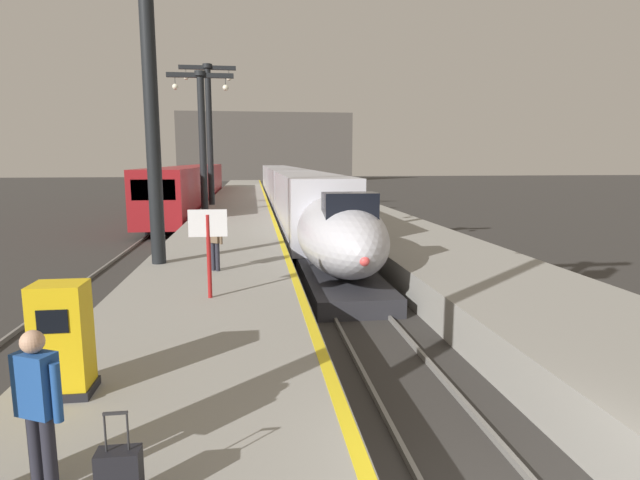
{
  "coord_description": "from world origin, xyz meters",
  "views": [
    {
      "loc": [
        -2.88,
        -4.62,
        4.31
      ],
      "look_at": [
        -0.8,
        11.09,
        1.8
      ],
      "focal_mm": 28.38,
      "sensor_mm": 36.0,
      "label": 1
    }
  ],
  "objects_px": {
    "passenger_mid_platform": "(215,238)",
    "rolling_suitcase": "(120,480)",
    "station_column_distant": "(209,122)",
    "passenger_near_edge": "(38,401)",
    "highspeed_train_main": "(289,190)",
    "departure_info_board": "(208,235)",
    "station_column_mid": "(149,72)",
    "regional_train_adjacent": "(193,185)",
    "ticket_machine_yellow": "(63,344)",
    "station_column_far": "(202,128)"
  },
  "relations": [
    {
      "from": "passenger_near_edge",
      "to": "passenger_mid_platform",
      "type": "height_order",
      "value": "same"
    },
    {
      "from": "rolling_suitcase",
      "to": "regional_train_adjacent",
      "type": "bearing_deg",
      "value": 95.43
    },
    {
      "from": "highspeed_train_main",
      "to": "ticket_machine_yellow",
      "type": "height_order",
      "value": "highspeed_train_main"
    },
    {
      "from": "regional_train_adjacent",
      "to": "passenger_mid_platform",
      "type": "height_order",
      "value": "regional_train_adjacent"
    },
    {
      "from": "highspeed_train_main",
      "to": "regional_train_adjacent",
      "type": "bearing_deg",
      "value": 148.34
    },
    {
      "from": "station_column_mid",
      "to": "departure_info_board",
      "type": "height_order",
      "value": "station_column_mid"
    },
    {
      "from": "station_column_far",
      "to": "highspeed_train_main",
      "type": "bearing_deg",
      "value": 54.77
    },
    {
      "from": "departure_info_board",
      "to": "station_column_far",
      "type": "bearing_deg",
      "value": 95.45
    },
    {
      "from": "station_column_far",
      "to": "rolling_suitcase",
      "type": "relative_size",
      "value": 8.75
    },
    {
      "from": "highspeed_train_main",
      "to": "rolling_suitcase",
      "type": "distance_m",
      "value": 36.55
    },
    {
      "from": "station_column_mid",
      "to": "passenger_mid_platform",
      "type": "xyz_separation_m",
      "value": [
        1.87,
        -1.36,
        -4.91
      ]
    },
    {
      "from": "regional_train_adjacent",
      "to": "station_column_mid",
      "type": "bearing_deg",
      "value": -85.73
    },
    {
      "from": "passenger_mid_platform",
      "to": "highspeed_train_main",
      "type": "bearing_deg",
      "value": 81.14
    },
    {
      "from": "departure_info_board",
      "to": "passenger_mid_platform",
      "type": "bearing_deg",
      "value": 91.53
    },
    {
      "from": "passenger_near_edge",
      "to": "station_column_far",
      "type": "bearing_deg",
      "value": 91.94
    },
    {
      "from": "regional_train_adjacent",
      "to": "passenger_mid_platform",
      "type": "distance_m",
      "value": 31.08
    },
    {
      "from": "regional_train_adjacent",
      "to": "station_column_mid",
      "type": "height_order",
      "value": "station_column_mid"
    },
    {
      "from": "ticket_machine_yellow",
      "to": "departure_info_board",
      "type": "xyz_separation_m",
      "value": [
        1.61,
        4.88,
        0.77
      ]
    },
    {
      "from": "rolling_suitcase",
      "to": "ticket_machine_yellow",
      "type": "relative_size",
      "value": 0.61
    },
    {
      "from": "station_column_far",
      "to": "departure_info_board",
      "type": "distance_m",
      "value": 20.91
    },
    {
      "from": "station_column_far",
      "to": "passenger_near_edge",
      "type": "relative_size",
      "value": 5.08
    },
    {
      "from": "station_column_distant",
      "to": "rolling_suitcase",
      "type": "bearing_deg",
      "value": -87.06
    },
    {
      "from": "regional_train_adjacent",
      "to": "rolling_suitcase",
      "type": "xyz_separation_m",
      "value": [
        3.92,
        -41.3,
        -0.77
      ]
    },
    {
      "from": "passenger_mid_platform",
      "to": "rolling_suitcase",
      "type": "relative_size",
      "value": 1.72
    },
    {
      "from": "station_column_far",
      "to": "ticket_machine_yellow",
      "type": "height_order",
      "value": "station_column_far"
    },
    {
      "from": "passenger_mid_platform",
      "to": "rolling_suitcase",
      "type": "xyz_separation_m",
      "value": [
        -0.15,
        -10.49,
        -0.69
      ]
    },
    {
      "from": "regional_train_adjacent",
      "to": "rolling_suitcase",
      "type": "relative_size",
      "value": 37.27
    },
    {
      "from": "regional_train_adjacent",
      "to": "rolling_suitcase",
      "type": "bearing_deg",
      "value": -84.57
    },
    {
      "from": "station_column_distant",
      "to": "highspeed_train_main",
      "type": "bearing_deg",
      "value": 24.97
    },
    {
      "from": "station_column_distant",
      "to": "passenger_near_edge",
      "type": "height_order",
      "value": "station_column_distant"
    },
    {
      "from": "departure_info_board",
      "to": "station_column_mid",
      "type": "bearing_deg",
      "value": 114.02
    },
    {
      "from": "station_column_far",
      "to": "passenger_near_edge",
      "type": "height_order",
      "value": "station_column_far"
    },
    {
      "from": "highspeed_train_main",
      "to": "regional_train_adjacent",
      "type": "relative_size",
      "value": 1.58
    },
    {
      "from": "passenger_near_edge",
      "to": "rolling_suitcase",
      "type": "distance_m",
      "value": 1.09
    },
    {
      "from": "passenger_near_edge",
      "to": "departure_info_board",
      "type": "height_order",
      "value": "departure_info_board"
    },
    {
      "from": "highspeed_train_main",
      "to": "departure_info_board",
      "type": "xyz_separation_m",
      "value": [
        -3.94,
        -28.84,
        0.61
      ]
    },
    {
      "from": "station_column_far",
      "to": "station_column_distant",
      "type": "height_order",
      "value": "station_column_distant"
    },
    {
      "from": "rolling_suitcase",
      "to": "ticket_machine_yellow",
      "type": "height_order",
      "value": "ticket_machine_yellow"
    },
    {
      "from": "station_column_mid",
      "to": "station_column_distant",
      "type": "relative_size",
      "value": 0.99
    },
    {
      "from": "passenger_near_edge",
      "to": "passenger_mid_platform",
      "type": "distance_m",
      "value": 10.23
    },
    {
      "from": "station_column_far",
      "to": "station_column_distant",
      "type": "relative_size",
      "value": 0.86
    },
    {
      "from": "station_column_mid",
      "to": "ticket_machine_yellow",
      "type": "xyz_separation_m",
      "value": [
        0.35,
        -9.26,
        -5.16
      ]
    },
    {
      "from": "passenger_mid_platform",
      "to": "station_column_mid",
      "type": "bearing_deg",
      "value": 144.01
    },
    {
      "from": "station_column_far",
      "to": "passenger_near_edge",
      "type": "bearing_deg",
      "value": -88.06
    },
    {
      "from": "passenger_near_edge",
      "to": "rolling_suitcase",
      "type": "relative_size",
      "value": 1.72
    },
    {
      "from": "passenger_near_edge",
      "to": "ticket_machine_yellow",
      "type": "distance_m",
      "value": 2.37
    },
    {
      "from": "passenger_near_edge",
      "to": "passenger_mid_platform",
      "type": "bearing_deg",
      "value": 84.75
    },
    {
      "from": "rolling_suitcase",
      "to": "departure_info_board",
      "type": "xyz_separation_m",
      "value": [
        0.23,
        7.47,
        1.2
      ]
    },
    {
      "from": "regional_train_adjacent",
      "to": "passenger_near_edge",
      "type": "relative_size",
      "value": 21.66
    },
    {
      "from": "passenger_mid_platform",
      "to": "ticket_machine_yellow",
      "type": "distance_m",
      "value": 8.05
    }
  ]
}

